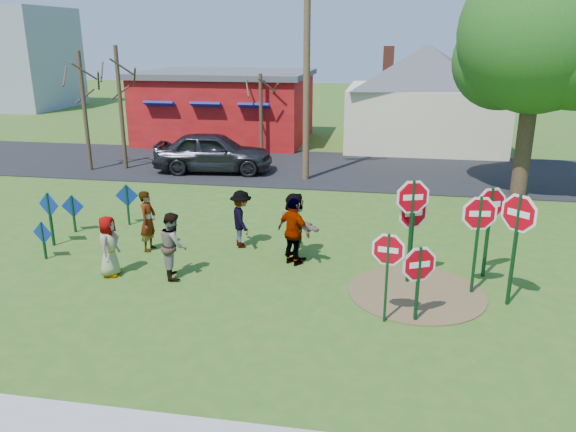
{
  "coord_description": "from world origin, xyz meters",
  "views": [
    {
      "loc": [
        3.61,
        -13.36,
        5.79
      ],
      "look_at": [
        1.07,
        1.02,
        1.09
      ],
      "focal_mm": 35.0,
      "sensor_mm": 36.0,
      "label": 1
    }
  ],
  "objects_px": {
    "stop_sign_d": "(490,211)",
    "person_b": "(148,221)",
    "stop_sign_b": "(412,206)",
    "person_a": "(109,246)",
    "stop_sign_a": "(388,258)",
    "stop_sign_c": "(479,223)",
    "suv": "(214,152)",
    "utility_pole": "(307,68)",
    "leafy_tree": "(542,43)"
  },
  "relations": [
    {
      "from": "stop_sign_d",
      "to": "person_b",
      "type": "xyz_separation_m",
      "value": [
        -9.02,
        0.28,
        -0.87
      ]
    },
    {
      "from": "utility_pole",
      "to": "leafy_tree",
      "type": "xyz_separation_m",
      "value": [
        8.43,
        -1.04,
        0.99
      ]
    },
    {
      "from": "stop_sign_d",
      "to": "person_a",
      "type": "bearing_deg",
      "value": 162.28
    },
    {
      "from": "stop_sign_b",
      "to": "stop_sign_d",
      "type": "bearing_deg",
      "value": 1.41
    },
    {
      "from": "stop_sign_d",
      "to": "person_b",
      "type": "bearing_deg",
      "value": 150.98
    },
    {
      "from": "person_a",
      "to": "stop_sign_a",
      "type": "bearing_deg",
      "value": -104.58
    },
    {
      "from": "leafy_tree",
      "to": "person_b",
      "type": "bearing_deg",
      "value": -146.26
    },
    {
      "from": "person_a",
      "to": "leafy_tree",
      "type": "height_order",
      "value": "leafy_tree"
    },
    {
      "from": "stop_sign_a",
      "to": "stop_sign_b",
      "type": "xyz_separation_m",
      "value": [
        0.52,
        2.1,
        0.52
      ]
    },
    {
      "from": "stop_sign_b",
      "to": "suv",
      "type": "height_order",
      "value": "stop_sign_b"
    },
    {
      "from": "stop_sign_a",
      "to": "person_a",
      "type": "bearing_deg",
      "value": 178.49
    },
    {
      "from": "stop_sign_b",
      "to": "stop_sign_c",
      "type": "xyz_separation_m",
      "value": [
        1.48,
        -0.35,
        -0.22
      ]
    },
    {
      "from": "stop_sign_b",
      "to": "leafy_tree",
      "type": "relative_size",
      "value": 0.32
    },
    {
      "from": "stop_sign_c",
      "to": "stop_sign_b",
      "type": "bearing_deg",
      "value": 158.4
    },
    {
      "from": "stop_sign_b",
      "to": "person_a",
      "type": "distance_m",
      "value": 7.52
    },
    {
      "from": "person_b",
      "to": "suv",
      "type": "relative_size",
      "value": 0.33
    },
    {
      "from": "utility_pole",
      "to": "stop_sign_a",
      "type": "bearing_deg",
      "value": -73.91
    },
    {
      "from": "person_b",
      "to": "suv",
      "type": "bearing_deg",
      "value": 8.88
    },
    {
      "from": "stop_sign_b",
      "to": "utility_pole",
      "type": "xyz_separation_m",
      "value": [
        -3.95,
        9.77,
        2.61
      ]
    },
    {
      "from": "person_a",
      "to": "suv",
      "type": "bearing_deg",
      "value": -0.3
    },
    {
      "from": "stop_sign_a",
      "to": "leafy_tree",
      "type": "height_order",
      "value": "leafy_tree"
    },
    {
      "from": "stop_sign_b",
      "to": "leafy_tree",
      "type": "bearing_deg",
      "value": 43.85
    },
    {
      "from": "stop_sign_c",
      "to": "suv",
      "type": "relative_size",
      "value": 0.49
    },
    {
      "from": "stop_sign_d",
      "to": "leafy_tree",
      "type": "distance_m",
      "value": 9.26
    },
    {
      "from": "stop_sign_b",
      "to": "stop_sign_c",
      "type": "height_order",
      "value": "stop_sign_b"
    },
    {
      "from": "stop_sign_a",
      "to": "person_a",
      "type": "relative_size",
      "value": 1.34
    },
    {
      "from": "person_b",
      "to": "stop_sign_c",
      "type": "bearing_deg",
      "value": -96.15
    },
    {
      "from": "stop_sign_a",
      "to": "suv",
      "type": "bearing_deg",
      "value": 130.19
    },
    {
      "from": "stop_sign_b",
      "to": "stop_sign_a",
      "type": "bearing_deg",
      "value": -123.04
    },
    {
      "from": "stop_sign_b",
      "to": "utility_pole",
      "type": "relative_size",
      "value": 0.31
    },
    {
      "from": "suv",
      "to": "utility_pole",
      "type": "bearing_deg",
      "value": -104.67
    },
    {
      "from": "person_b",
      "to": "leafy_tree",
      "type": "relative_size",
      "value": 0.2
    },
    {
      "from": "stop_sign_d",
      "to": "person_a",
      "type": "xyz_separation_m",
      "value": [
        -9.27,
        -1.55,
        -0.95
      ]
    },
    {
      "from": "stop_sign_c",
      "to": "utility_pole",
      "type": "height_order",
      "value": "utility_pole"
    },
    {
      "from": "stop_sign_c",
      "to": "suv",
      "type": "bearing_deg",
      "value": 123.62
    },
    {
      "from": "stop_sign_c",
      "to": "stop_sign_a",
      "type": "bearing_deg",
      "value": -147.06
    },
    {
      "from": "person_b",
      "to": "suv",
      "type": "xyz_separation_m",
      "value": [
        -1.02,
        9.43,
        0.06
      ]
    },
    {
      "from": "stop_sign_d",
      "to": "leafy_tree",
      "type": "xyz_separation_m",
      "value": [
        2.58,
        8.03,
        3.83
      ]
    },
    {
      "from": "person_a",
      "to": "stop_sign_d",
      "type": "bearing_deg",
      "value": -84.69
    },
    {
      "from": "stop_sign_c",
      "to": "leafy_tree",
      "type": "distance_m",
      "value": 10.31
    },
    {
      "from": "stop_sign_d",
      "to": "person_a",
      "type": "height_order",
      "value": "stop_sign_d"
    },
    {
      "from": "stop_sign_d",
      "to": "person_b",
      "type": "relative_size",
      "value": 1.43
    },
    {
      "from": "stop_sign_d",
      "to": "person_b",
      "type": "distance_m",
      "value": 9.07
    },
    {
      "from": "stop_sign_c",
      "to": "person_a",
      "type": "distance_m",
      "value": 8.92
    },
    {
      "from": "stop_sign_a",
      "to": "stop_sign_b",
      "type": "height_order",
      "value": "stop_sign_b"
    },
    {
      "from": "stop_sign_d",
      "to": "utility_pole",
      "type": "distance_m",
      "value": 11.15
    },
    {
      "from": "stop_sign_d",
      "to": "suv",
      "type": "height_order",
      "value": "stop_sign_d"
    },
    {
      "from": "stop_sign_b",
      "to": "suv",
      "type": "bearing_deg",
      "value": 109.0
    },
    {
      "from": "stop_sign_b",
      "to": "person_b",
      "type": "height_order",
      "value": "stop_sign_b"
    },
    {
      "from": "stop_sign_b",
      "to": "stop_sign_d",
      "type": "distance_m",
      "value": 2.04
    }
  ]
}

